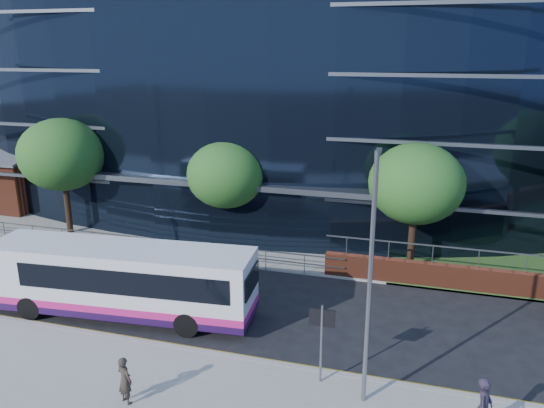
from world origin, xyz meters
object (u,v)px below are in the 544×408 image
(streetlight_east, at_px, (370,275))
(pedestrian, at_px, (483,408))
(tree_far_c, at_px, (416,184))
(tree_far_b, at_px, (226,175))
(street_sign, at_px, (322,327))
(brick_pavilion, at_px, (0,176))
(city_bus, at_px, (124,280))
(tree_far_a, at_px, (62,155))
(pedestrian_b, at_px, (125,380))

(streetlight_east, relative_size, pedestrian, 4.26)
(tree_far_c, bearing_deg, tree_far_b, 177.14)
(street_sign, distance_m, tree_far_b, 13.54)
(brick_pavilion, height_order, tree_far_c, tree_far_c)
(brick_pavilion, distance_m, city_bus, 21.71)
(streetlight_east, distance_m, pedestrian, 4.84)
(tree_far_a, relative_size, city_bus, 0.62)
(tree_far_c, height_order, pedestrian, tree_far_c)
(street_sign, relative_size, tree_far_c, 0.43)
(streetlight_east, height_order, city_bus, streetlight_east)
(streetlight_east, height_order, pedestrian_b, streetlight_east)
(brick_pavilion, xyz_separation_m, tree_far_b, (19.00, -4.00, 2.27))
(tree_far_b, bearing_deg, pedestrian_b, -82.35)
(tree_far_c, xyz_separation_m, city_bus, (-11.32, -8.09, -2.93))
(city_bus, relative_size, pedestrian, 6.05)
(streetlight_east, bearing_deg, tree_far_a, 149.54)
(street_sign, bearing_deg, brick_pavilion, 150.35)
(tree_far_b, distance_m, pedestrian_b, 14.37)
(tree_far_c, bearing_deg, tree_far_a, 180.00)
(tree_far_c, height_order, streetlight_east, streetlight_east)
(streetlight_east, bearing_deg, brick_pavilion, 150.76)
(pedestrian, bearing_deg, pedestrian_b, 115.04)
(brick_pavilion, height_order, pedestrian_b, brick_pavilion)
(street_sign, xyz_separation_m, streetlight_east, (1.50, -0.59, 2.29))
(streetlight_east, xyz_separation_m, pedestrian_b, (-7.14, -2.19, -3.50))
(tree_far_a, xyz_separation_m, pedestrian, (22.42, -11.88, -3.77))
(brick_pavilion, bearing_deg, tree_far_a, -26.55)
(city_bus, bearing_deg, street_sign, -20.43)
(street_sign, relative_size, tree_far_b, 0.46)
(tree_far_b, distance_m, pedestrian, 17.81)
(tree_far_b, bearing_deg, pedestrian, -44.91)
(tree_far_a, distance_m, city_bus, 12.31)
(tree_far_b, xyz_separation_m, pedestrian, (12.42, -12.38, -3.12))
(tree_far_b, bearing_deg, tree_far_c, -2.86)
(street_sign, height_order, streetlight_east, streetlight_east)
(streetlight_east, distance_m, pedestrian_b, 8.24)
(brick_pavilion, distance_m, tree_far_b, 19.55)
(streetlight_east, relative_size, pedestrian_b, 5.04)
(streetlight_east, distance_m, city_bus, 11.13)
(pedestrian, bearing_deg, streetlight_east, 95.38)
(streetlight_east, bearing_deg, pedestrian, -11.62)
(city_bus, bearing_deg, tree_far_a, 132.43)
(tree_far_a, distance_m, pedestrian, 25.65)
(tree_far_c, xyz_separation_m, streetlight_east, (-1.00, -11.17, -0.10))
(brick_pavilion, height_order, pedestrian, brick_pavilion)
(pedestrian_b, bearing_deg, brick_pavilion, -17.87)
(city_bus, bearing_deg, pedestrian, -20.02)
(tree_far_b, relative_size, tree_far_c, 0.93)
(brick_pavilion, height_order, tree_far_b, tree_far_b)
(pedestrian, relative_size, pedestrian_b, 1.18)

